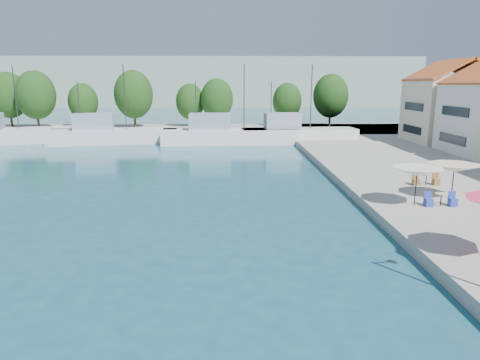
{
  "coord_description": "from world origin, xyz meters",
  "views": [
    {
      "loc": [
        -1.9,
        0.13,
        7.44
      ],
      "look_at": [
        -1.42,
        26.0,
        1.6
      ],
      "focal_mm": 32.0,
      "sensor_mm": 36.0,
      "label": 1
    }
  ],
  "objects_px": {
    "trawler_02": "(111,135)",
    "trawler_04": "(296,134)",
    "trawler_03": "(227,135)",
    "umbrella_white": "(417,172)",
    "umbrella_cream": "(454,168)"
  },
  "relations": [
    {
      "from": "trawler_02",
      "to": "umbrella_cream",
      "type": "bearing_deg",
      "value": -57.06
    },
    {
      "from": "trawler_03",
      "to": "umbrella_white",
      "type": "height_order",
      "value": "trawler_03"
    },
    {
      "from": "trawler_03",
      "to": "umbrella_white",
      "type": "distance_m",
      "value": 32.7
    },
    {
      "from": "trawler_03",
      "to": "trawler_04",
      "type": "height_order",
      "value": "same"
    },
    {
      "from": "umbrella_white",
      "to": "umbrella_cream",
      "type": "height_order",
      "value": "umbrella_white"
    },
    {
      "from": "trawler_03",
      "to": "umbrella_white",
      "type": "xyz_separation_m",
      "value": [
        11.13,
        -30.71,
        1.5
      ]
    },
    {
      "from": "umbrella_white",
      "to": "umbrella_cream",
      "type": "distance_m",
      "value": 3.37
    },
    {
      "from": "trawler_02",
      "to": "trawler_03",
      "type": "distance_m",
      "value": 14.89
    },
    {
      "from": "trawler_02",
      "to": "trawler_04",
      "type": "height_order",
      "value": "same"
    },
    {
      "from": "umbrella_white",
      "to": "umbrella_cream",
      "type": "relative_size",
      "value": 0.95
    },
    {
      "from": "trawler_02",
      "to": "umbrella_white",
      "type": "relative_size",
      "value": 5.67
    },
    {
      "from": "umbrella_white",
      "to": "trawler_03",
      "type": "bearing_deg",
      "value": 109.93
    },
    {
      "from": "trawler_04",
      "to": "umbrella_cream",
      "type": "distance_m",
      "value": 30.47
    },
    {
      "from": "umbrella_white",
      "to": "trawler_02",
      "type": "bearing_deg",
      "value": 129.74
    },
    {
      "from": "trawler_02",
      "to": "umbrella_white",
      "type": "xyz_separation_m",
      "value": [
        26.01,
        -31.29,
        1.5
      ]
    }
  ]
}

